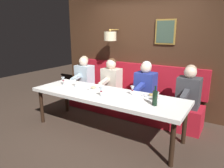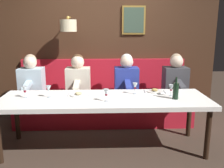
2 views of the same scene
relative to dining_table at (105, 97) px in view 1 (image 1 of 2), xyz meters
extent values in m
plane|color=#423328|center=(0.00, 0.00, -0.68)|extent=(12.00, 12.00, 0.00)
cube|color=white|center=(0.00, 0.00, 0.03)|extent=(0.90, 2.84, 0.06)
cylinder|color=black|center=(-0.35, -1.32, -0.34)|extent=(0.07, 0.07, 0.68)
cylinder|color=black|center=(-0.35, 1.32, -0.34)|extent=(0.07, 0.07, 0.68)
cylinder|color=black|center=(0.35, -1.32, -0.34)|extent=(0.07, 0.07, 0.68)
cylinder|color=black|center=(0.35, 1.32, -0.34)|extent=(0.07, 0.07, 0.68)
cube|color=red|center=(0.89, 0.00, -0.46)|extent=(0.52, 3.04, 0.45)
cube|color=#422819|center=(1.48, 0.00, 0.77)|extent=(0.10, 4.24, 2.90)
cube|color=red|center=(1.39, 0.00, 0.09)|extent=(0.10, 3.04, 0.64)
cube|color=olive|center=(1.42, -0.56, 1.12)|extent=(0.04, 0.42, 0.51)
cube|color=#384C3D|center=(1.40, -0.56, 1.12)|extent=(0.01, 0.36, 0.45)
cylinder|color=#A37F38|center=(1.25, 0.59, 1.16)|extent=(0.35, 0.02, 0.02)
cylinder|color=beige|center=(1.08, 0.59, 1.02)|extent=(0.28, 0.28, 0.20)
sphere|color=#A37F38|center=(1.08, 0.59, 1.15)|extent=(0.06, 0.06, 0.06)
cube|color=#3D3D42|center=(0.89, -1.23, 0.05)|extent=(0.30, 0.40, 0.56)
sphere|color=beige|center=(0.87, -1.23, 0.43)|extent=(0.22, 0.22, 0.22)
sphere|color=tan|center=(0.90, -1.23, 0.46)|extent=(0.20, 0.20, 0.20)
cube|color=#3D3D42|center=(0.60, -1.23, 0.09)|extent=(0.33, 0.09, 0.14)
cube|color=#283893|center=(0.89, -0.39, 0.05)|extent=(0.30, 0.40, 0.56)
sphere|color=beige|center=(0.87, -0.39, 0.43)|extent=(0.22, 0.22, 0.22)
sphere|color=silver|center=(0.90, -0.39, 0.46)|extent=(0.20, 0.20, 0.20)
cube|color=#283893|center=(0.60, -0.39, 0.09)|extent=(0.33, 0.09, 0.14)
cube|color=beige|center=(0.89, 0.43, 0.05)|extent=(0.30, 0.40, 0.56)
sphere|color=beige|center=(0.87, 0.43, 0.43)|extent=(0.22, 0.22, 0.22)
sphere|color=#4C331E|center=(0.90, 0.43, 0.46)|extent=(0.20, 0.20, 0.20)
cube|color=beige|center=(0.60, 0.43, 0.09)|extent=(0.33, 0.09, 0.14)
cube|color=silver|center=(0.89, 1.21, 0.05)|extent=(0.30, 0.40, 0.56)
sphere|color=beige|center=(0.87, 1.21, 0.43)|extent=(0.22, 0.22, 0.22)
sphere|color=tan|center=(0.90, 1.21, 0.46)|extent=(0.20, 0.20, 0.20)
cube|color=silver|center=(0.60, 1.21, 0.09)|extent=(0.33, 0.09, 0.14)
cylinder|color=white|center=(0.13, 0.36, 0.07)|extent=(0.24, 0.24, 0.01)
ellipsoid|color=#D1BC84|center=(0.13, 0.36, 0.09)|extent=(0.11, 0.09, 0.04)
cube|color=silver|center=(0.11, 0.22, 0.06)|extent=(0.17, 0.03, 0.01)
cube|color=silver|center=(0.15, 0.51, 0.06)|extent=(0.18, 0.02, 0.01)
cylinder|color=silver|center=(0.28, -0.75, 0.07)|extent=(0.24, 0.24, 0.01)
ellipsoid|color=#AD8E4C|center=(0.28, -0.75, 0.09)|extent=(0.11, 0.09, 0.04)
cube|color=silver|center=(0.26, -0.90, 0.06)|extent=(0.17, 0.02, 0.01)
cube|color=silver|center=(0.30, -0.61, 0.06)|extent=(0.18, 0.03, 0.01)
cylinder|color=silver|center=(-0.16, -0.02, 0.06)|extent=(0.06, 0.06, 0.00)
cylinder|color=silver|center=(-0.16, -0.02, 0.10)|extent=(0.01, 0.01, 0.07)
cone|color=silver|center=(-0.16, -0.02, 0.18)|extent=(0.07, 0.07, 0.08)
cylinder|color=maroon|center=(-0.16, -0.02, 0.15)|extent=(0.03, 0.03, 0.02)
cylinder|color=silver|center=(0.04, 1.07, 0.06)|extent=(0.06, 0.06, 0.00)
cylinder|color=silver|center=(0.04, 1.07, 0.10)|extent=(0.01, 0.01, 0.07)
cone|color=silver|center=(0.04, 1.07, 0.18)|extent=(0.07, 0.07, 0.08)
cylinder|color=maroon|center=(0.04, 1.07, 0.15)|extent=(0.03, 0.03, 0.02)
cylinder|color=silver|center=(0.05, 0.76, 0.06)|extent=(0.06, 0.06, 0.00)
cylinder|color=silver|center=(0.05, 0.76, 0.10)|extent=(0.01, 0.01, 0.07)
cone|color=silver|center=(0.05, 0.76, 0.18)|extent=(0.07, 0.07, 0.08)
cylinder|color=silver|center=(0.05, -0.93, 0.06)|extent=(0.06, 0.06, 0.00)
cylinder|color=silver|center=(0.05, -0.93, 0.10)|extent=(0.01, 0.01, 0.07)
cone|color=silver|center=(0.05, -0.93, 0.18)|extent=(0.07, 0.07, 0.08)
cylinder|color=maroon|center=(0.05, -0.93, 0.15)|extent=(0.03, 0.03, 0.02)
cylinder|color=silver|center=(0.18, -0.44, 0.06)|extent=(0.06, 0.06, 0.00)
cylinder|color=silver|center=(0.18, -0.44, 0.10)|extent=(0.01, 0.01, 0.07)
cone|color=silver|center=(0.18, -0.44, 0.18)|extent=(0.07, 0.07, 0.08)
cylinder|color=maroon|center=(0.18, -0.44, 0.15)|extent=(0.03, 0.03, 0.02)
cylinder|color=black|center=(-0.09, -0.95, 0.17)|extent=(0.08, 0.08, 0.22)
cylinder|color=black|center=(-0.09, -0.95, 0.32)|extent=(0.03, 0.03, 0.08)
camera|label=1|loc=(-2.85, -1.93, 1.14)|focal=32.58mm
camera|label=2|loc=(-3.26, 0.02, 1.01)|focal=40.04mm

